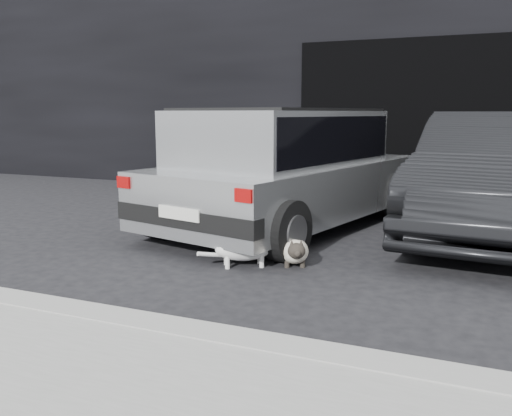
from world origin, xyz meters
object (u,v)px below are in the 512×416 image
at_px(silver_hatchback, 286,164).
at_px(cat_white, 248,247).
at_px(cat_siamese, 294,250).
at_px(second_car, 496,174).

bearing_deg(silver_hatchback, cat_white, -68.52).
bearing_deg(cat_white, cat_siamese, 90.59).
bearing_deg(second_car, silver_hatchback, -162.24).
xyz_separation_m(cat_siamese, cat_white, (-0.37, -0.22, 0.05)).
relative_size(silver_hatchback, cat_siamese, 5.47).
bearing_deg(cat_siamese, second_car, -154.88).
distance_m(cat_siamese, cat_white, 0.44).
height_order(second_car, cat_siamese, second_car).
bearing_deg(second_car, cat_white, -128.10).
relative_size(second_car, cat_siamese, 5.55).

